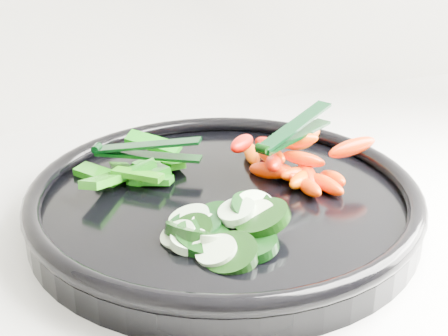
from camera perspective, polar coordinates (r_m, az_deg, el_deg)
name	(u,v)px	position (r m, az deg, el deg)	size (l,w,h in m)	color
veggie_tray	(224,201)	(0.60, 0.00, -3.01)	(0.42, 0.42, 0.04)	black
cucumber_pile	(220,230)	(0.53, -0.39, -5.66)	(0.12, 0.12, 0.04)	black
carrot_pile	(292,159)	(0.63, 6.28, 0.82)	(0.15, 0.16, 0.05)	#FF4C00
pepper_pile	(136,169)	(0.64, -8.03, -0.08)	(0.13, 0.13, 0.03)	#0F6F0A
tong_carrot	(293,132)	(0.62, 6.35, 3.32)	(0.11, 0.06, 0.02)	black
tong_pepper	(144,150)	(0.64, -7.28, 1.63)	(0.10, 0.07, 0.02)	black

